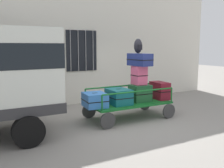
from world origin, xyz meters
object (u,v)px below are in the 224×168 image
at_px(suitcase_left_bottom, 95,100).
at_px(suitcase_center_top, 140,60).
at_px(suitcase_midleft_bottom, 119,97).
at_px(backpack, 138,46).
at_px(luggage_cart, 129,105).
at_px(suitcase_midright_bottom, 160,90).
at_px(suitcase_center_bottom, 140,93).
at_px(suitcase_center_middle, 139,75).

height_order(suitcase_left_bottom, suitcase_center_top, suitcase_center_top).
height_order(suitcase_midleft_bottom, backpack, backpack).
height_order(suitcase_left_bottom, backpack, backpack).
xyz_separation_m(luggage_cart, suitcase_midright_bottom, (1.15, -0.03, 0.36)).
height_order(suitcase_center_bottom, backpack, backpack).
relative_size(suitcase_left_bottom, suitcase_midright_bottom, 1.06).
bearing_deg(suitcase_center_bottom, suitcase_center_middle, 90.00).
xyz_separation_m(suitcase_left_bottom, suitcase_center_top, (1.53, 0.03, 1.08)).
bearing_deg(suitcase_center_top, backpack, 143.75).
relative_size(suitcase_midleft_bottom, suitcase_center_top, 0.93).
bearing_deg(suitcase_left_bottom, luggage_cart, 0.91).
relative_size(suitcase_center_bottom, suitcase_midright_bottom, 0.87).
relative_size(suitcase_left_bottom, suitcase_center_bottom, 1.23).
bearing_deg(suitcase_center_middle, suitcase_midleft_bottom, -174.78).
bearing_deg(luggage_cart, suitcase_center_bottom, -4.28).
relative_size(luggage_cart, suitcase_center_top, 3.12).
height_order(suitcase_midleft_bottom, suitcase_center_top, suitcase_center_top).
relative_size(suitcase_center_middle, backpack, 1.30).
height_order(suitcase_midleft_bottom, suitcase_center_middle, suitcase_center_middle).
relative_size(luggage_cart, suitcase_midright_bottom, 3.63).
distance_m(suitcase_center_middle, backpack, 0.89).
xyz_separation_m(suitcase_left_bottom, suitcase_midleft_bottom, (0.76, -0.02, 0.03)).
distance_m(suitcase_center_top, backpack, 0.41).
height_order(suitcase_left_bottom, suitcase_midright_bottom, suitcase_midright_bottom).
height_order(luggage_cart, suitcase_center_bottom, suitcase_center_bottom).
bearing_deg(suitcase_midright_bottom, backpack, 174.51).
bearing_deg(luggage_cart, suitcase_midright_bottom, -1.71).
height_order(suitcase_center_middle, suitcase_center_top, suitcase_center_top).
bearing_deg(suitcase_midleft_bottom, suitcase_midright_bottom, 0.15).
xyz_separation_m(suitcase_center_top, backpack, (-0.04, 0.03, 0.41)).
bearing_deg(suitcase_center_top, suitcase_midleft_bottom, -176.35).
bearing_deg(suitcase_center_top, suitcase_left_bottom, -178.91).
height_order(suitcase_center_bottom, suitcase_center_top, suitcase_center_top).
distance_m(suitcase_left_bottom, suitcase_center_bottom, 1.53).
xyz_separation_m(suitcase_center_bottom, suitcase_center_top, (0.00, 0.04, 1.02)).
distance_m(suitcase_center_middle, suitcase_midright_bottom, 0.93).
relative_size(suitcase_center_bottom, suitcase_center_top, 0.75).
xyz_separation_m(suitcase_left_bottom, suitcase_center_bottom, (1.53, -0.01, 0.06)).
bearing_deg(suitcase_left_bottom, suitcase_center_top, 1.09).
relative_size(suitcase_center_top, backpack, 1.85).
xyz_separation_m(suitcase_center_middle, suitcase_center_top, (0.00, -0.02, 0.48)).
bearing_deg(backpack, suitcase_center_top, -36.25).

